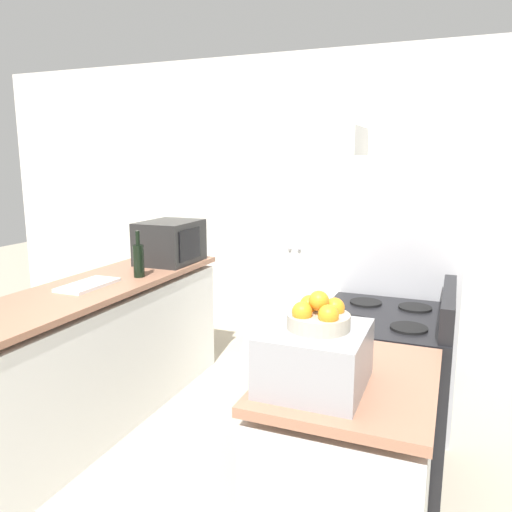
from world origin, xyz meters
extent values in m
cube|color=silver|center=(0.00, 3.20, 1.30)|extent=(7.00, 0.06, 2.60)
cube|color=silver|center=(-0.88, 1.20, 0.41)|extent=(0.58, 2.16, 0.83)
cube|color=#9E6B51|center=(-0.88, 1.20, 0.88)|extent=(0.60, 2.20, 0.04)
cube|color=silver|center=(0.88, 0.48, 0.41)|extent=(0.58, 0.75, 0.83)
cube|color=#9E6B51|center=(0.88, 0.48, 0.88)|extent=(0.60, 0.77, 0.04)
cube|color=silver|center=(0.00, 2.86, 0.96)|extent=(0.91, 0.57, 1.93)
sphere|color=#B2B2B7|center=(-0.04, 2.57, 0.96)|extent=(0.03, 0.03, 0.03)
sphere|color=#B2B2B7|center=(0.04, 2.57, 0.96)|extent=(0.03, 0.03, 0.03)
cube|color=black|center=(0.90, 1.25, 0.45)|extent=(0.64, 0.72, 0.90)
cube|color=black|center=(0.57, 1.25, 0.34)|extent=(0.02, 0.63, 0.50)
cube|color=black|center=(1.19, 1.25, 0.98)|extent=(0.06, 0.69, 0.16)
cylinder|color=black|center=(0.77, 1.08, 0.91)|extent=(0.17, 0.17, 0.01)
cylinder|color=black|center=(0.77, 1.42, 0.91)|extent=(0.17, 0.17, 0.01)
cylinder|color=black|center=(1.03, 1.08, 0.91)|extent=(0.17, 0.17, 0.01)
cylinder|color=black|center=(1.03, 1.42, 0.91)|extent=(0.17, 0.17, 0.01)
cube|color=#B7B7BC|center=(0.92, 2.03, 0.85)|extent=(0.67, 0.75, 1.69)
cylinder|color=gray|center=(0.56, 1.82, 0.93)|extent=(0.02, 0.02, 0.93)
cube|color=black|center=(-0.80, 1.98, 1.06)|extent=(0.37, 0.48, 0.31)
cube|color=black|center=(-0.61, 1.95, 1.06)|extent=(0.01, 0.30, 0.23)
cylinder|color=black|center=(-0.74, 1.49, 1.01)|extent=(0.07, 0.07, 0.22)
cylinder|color=black|center=(-0.74, 1.49, 1.16)|extent=(0.03, 0.03, 0.09)
cube|color=#939399|center=(0.78, 0.35, 1.00)|extent=(0.34, 0.37, 0.21)
cube|color=black|center=(0.61, 0.35, 1.00)|extent=(0.01, 0.26, 0.12)
cylinder|color=#B2A893|center=(0.79, 0.36, 1.13)|extent=(0.21, 0.21, 0.05)
sphere|color=orange|center=(0.83, 0.40, 1.17)|extent=(0.07, 0.07, 0.07)
sphere|color=orange|center=(0.74, 0.40, 1.17)|extent=(0.07, 0.07, 0.07)
sphere|color=orange|center=(0.74, 0.31, 1.17)|extent=(0.07, 0.07, 0.07)
sphere|color=orange|center=(0.83, 0.31, 1.17)|extent=(0.07, 0.07, 0.07)
sphere|color=orange|center=(0.79, 0.36, 1.20)|extent=(0.07, 0.07, 0.07)
cube|color=silver|center=(-0.88, 1.16, 0.91)|extent=(0.20, 0.39, 0.02)
camera|label=1|loc=(1.19, -1.22, 1.67)|focal=35.00mm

